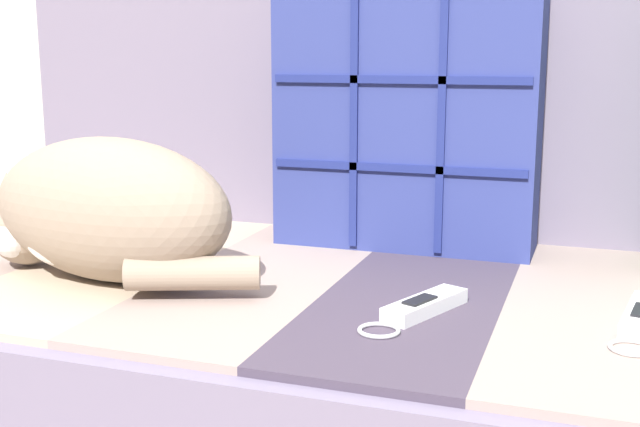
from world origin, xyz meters
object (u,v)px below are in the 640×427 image
(couch, at_px, (423,407))
(sleeping_cat, at_px, (101,213))
(throw_pillow_quilted, at_px, (407,121))
(game_remote_far, at_px, (421,308))

(couch, distance_m, sleeping_cat, 0.53)
(throw_pillow_quilted, distance_m, game_remote_far, 0.41)
(couch, relative_size, sleeping_cat, 3.78)
(throw_pillow_quilted, bearing_deg, sleeping_cat, -136.39)
(game_remote_far, bearing_deg, couch, 99.10)
(couch, xyz_separation_m, sleeping_cat, (-0.43, -0.14, 0.28))
(couch, distance_m, throw_pillow_quilted, 0.45)
(couch, height_order, throw_pillow_quilted, throw_pillow_quilted)
(throw_pillow_quilted, bearing_deg, couch, -67.95)
(couch, bearing_deg, throw_pillow_quilted, 112.05)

